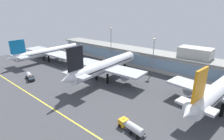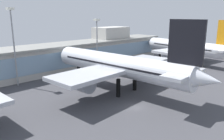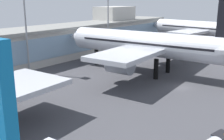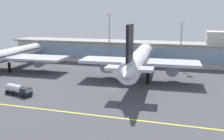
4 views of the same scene
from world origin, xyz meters
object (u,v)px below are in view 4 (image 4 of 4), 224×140
baggage_tug_near (19,90)px  apron_light_mast_centre (109,31)px  airliner_near_right (139,60)px  airliner_near_left (7,56)px  apron_light_mast_west (181,38)px

baggage_tug_near → apron_light_mast_centre: bearing=90.4°
airliner_near_right → baggage_tug_near: 39.52m
airliner_near_right → apron_light_mast_centre: bearing=32.8°
airliner_near_right → airliner_near_left: bearing=85.1°
apron_light_mast_west → airliner_near_right: bearing=-119.0°
airliner_near_right → apron_light_mast_west: 27.97m
baggage_tug_near → apron_light_mast_west: size_ratio=0.48×
airliner_near_right → baggage_tug_near: (-30.11, -24.91, -5.91)m
airliner_near_left → baggage_tug_near: 36.83m
airliner_near_left → apron_light_mast_centre: bearing=-60.1°
apron_light_mast_west → baggage_tug_near: bearing=-131.6°
airliner_near_right → baggage_tug_near: airliner_near_right is taller
airliner_near_left → apron_light_mast_west: 72.10m
apron_light_mast_centre → baggage_tug_near: bearing=-103.4°
baggage_tug_near → apron_light_mast_centre: 53.27m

